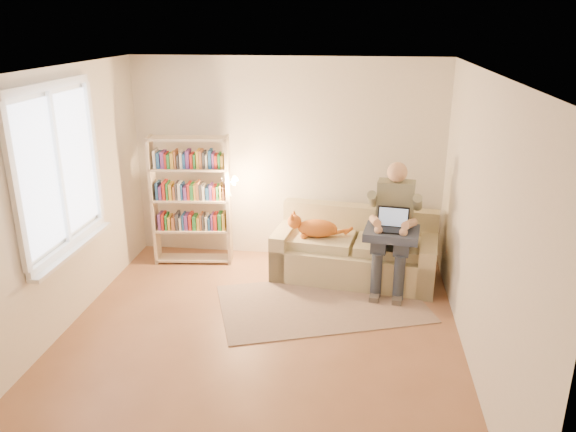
# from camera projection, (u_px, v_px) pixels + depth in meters

# --- Properties ---
(floor) EXTENTS (4.50, 4.50, 0.00)m
(floor) POSITION_uv_depth(u_px,v_px,m) (258.00, 342.00, 5.55)
(floor) COLOR brown
(floor) RESTS_ON ground
(ceiling) EXTENTS (4.00, 4.50, 0.02)m
(ceiling) POSITION_uv_depth(u_px,v_px,m) (252.00, 72.00, 4.69)
(ceiling) COLOR white
(ceiling) RESTS_ON wall_back
(wall_left) EXTENTS (0.02, 4.50, 2.60)m
(wall_left) POSITION_uv_depth(u_px,v_px,m) (50.00, 209.00, 5.36)
(wall_left) COLOR silver
(wall_left) RESTS_ON floor
(wall_right) EXTENTS (0.02, 4.50, 2.60)m
(wall_right) POSITION_uv_depth(u_px,v_px,m) (481.00, 228.00, 4.88)
(wall_right) COLOR silver
(wall_right) RESTS_ON floor
(wall_back) EXTENTS (4.00, 0.02, 2.60)m
(wall_back) POSITION_uv_depth(u_px,v_px,m) (287.00, 160.00, 7.23)
(wall_back) COLOR silver
(wall_back) RESTS_ON floor
(wall_front) EXTENTS (4.00, 0.02, 2.60)m
(wall_front) POSITION_uv_depth(u_px,v_px,m) (180.00, 357.00, 3.02)
(wall_front) COLOR silver
(wall_front) RESTS_ON floor
(window) EXTENTS (0.12, 1.52, 1.69)m
(window) POSITION_uv_depth(u_px,v_px,m) (64.00, 196.00, 5.52)
(window) COLOR white
(window) RESTS_ON wall_left
(sofa) EXTENTS (2.03, 1.12, 0.82)m
(sofa) POSITION_uv_depth(u_px,v_px,m) (355.00, 253.00, 6.89)
(sofa) COLOR tan
(sofa) RESTS_ON floor
(person) EXTENTS (0.50, 0.73, 1.48)m
(person) POSITION_uv_depth(u_px,v_px,m) (393.00, 220.00, 6.47)
(person) COLOR gray
(person) RESTS_ON sofa
(cat) EXTENTS (0.74, 0.32, 0.27)m
(cat) POSITION_uv_depth(u_px,v_px,m) (316.00, 227.00, 6.78)
(cat) COLOR orange
(cat) RESTS_ON sofa
(blanket) EXTENTS (0.67, 0.57, 0.10)m
(blanket) POSITION_uv_depth(u_px,v_px,m) (394.00, 233.00, 6.36)
(blanket) COLOR #2C374E
(blanket) RESTS_ON person
(laptop) EXTENTS (0.39, 0.35, 0.30)m
(laptop) POSITION_uv_depth(u_px,v_px,m) (395.00, 224.00, 6.33)
(laptop) COLOR black
(laptop) RESTS_ON blanket
(bookshelf) EXTENTS (1.13, 0.36, 1.67)m
(bookshelf) POSITION_uv_depth(u_px,v_px,m) (191.00, 194.00, 7.10)
(bookshelf) COLOR #C8B597
(bookshelf) RESTS_ON floor
(rug) EXTENTS (2.56, 1.99, 0.01)m
(rug) POSITION_uv_depth(u_px,v_px,m) (322.00, 303.00, 6.29)
(rug) COLOR gray
(rug) RESTS_ON floor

